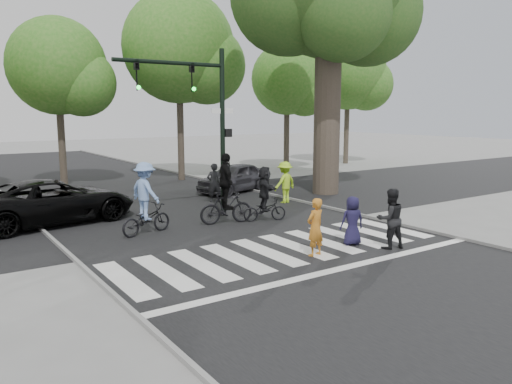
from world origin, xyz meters
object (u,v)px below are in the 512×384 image
Objects in this scene: pedestrian_adult at (390,219)px; car_suv at (53,201)px; cyclist_left at (146,203)px; car_grey at (234,178)px; cyclist_right at (265,197)px; cyclist_mid at (226,195)px; pedestrian_child at (352,221)px; traffic_signal at (202,108)px; pedestrian_woman at (315,227)px.

car_suv is at bearing -33.97° from pedestrian_adult.
cyclist_left reaches higher than pedestrian_adult.
pedestrian_adult is at bearing -27.99° from car_grey.
cyclist_right is 0.35× the size of car_suv.
cyclist_mid reaches higher than car_grey.
cyclist_left is at bearing -26.45° from pedestrian_child.
traffic_signal reaches higher than pedestrian_woman.
car_suv is at bearing -31.18° from pedestrian_child.
pedestrian_adult is at bearing -47.14° from cyclist_left.
traffic_signal is 6.93m from pedestrian_woman.
pedestrian_woman is at bearing -158.43° from car_suv.
cyclist_mid is at bearing -99.91° from pedestrian_woman.
car_grey is at bearing 67.54° from cyclist_right.
traffic_signal is at bearing -99.47° from pedestrian_woman.
cyclist_mid is at bearing -134.36° from car_suv.
pedestrian_child is 1.06m from pedestrian_adult.
cyclist_right is at bearing -67.17° from pedestrian_child.
pedestrian_adult is at bearing 154.89° from pedestrian_woman.
pedestrian_woman reaches higher than car_grey.
pedestrian_woman is 10.96m from car_grey.
cyclist_mid reaches higher than pedestrian_child.
car_grey is (3.85, 4.08, -3.21)m from traffic_signal.
pedestrian_child is at bearing -74.96° from traffic_signal.
pedestrian_woman is 0.81× the size of cyclist_right.
pedestrian_woman is 0.69× the size of cyclist_left.
cyclist_mid reaches higher than pedestrian_adult.
pedestrian_adult is 11.00m from car_grey.
cyclist_mid is at bearing -88.76° from traffic_signal.
cyclist_mid is 6.82m from car_grey.
cyclist_left is 0.41× the size of car_suv.
cyclist_mid is at bearing -50.59° from pedestrian_adult.
traffic_signal is at bearing 91.24° from cyclist_mid.
traffic_signal is 1.09× the size of car_suv.
cyclist_right is (1.36, 4.22, 0.08)m from pedestrian_woman.
car_suv is at bearing 159.24° from traffic_signal.
traffic_signal is 3.55× the size of pedestrian_adult.
pedestrian_adult is at bearing -150.30° from car_suv.
car_suv is (-2.01, 3.26, -0.22)m from cyclist_left.
pedestrian_adult is at bearing 144.05° from pedestrian_child.
car_suv reaches higher than pedestrian_child.
cyclist_right is 6.54m from car_grey.
car_grey is at bearing 55.94° from cyclist_mid.
cyclist_left is 4.17m from cyclist_right.
cyclist_left is 2.82m from cyclist_mid.
cyclist_left is (-2.78, -1.44, -2.92)m from traffic_signal.
cyclist_mid is 1.38m from cyclist_right.
cyclist_right is at bearing -117.26° from pedestrian_woman.
pedestrian_adult reaches higher than pedestrian_woman.
pedestrian_child is at bearing -86.51° from cyclist_right.
pedestrian_child is 0.35× the size of car_grey.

